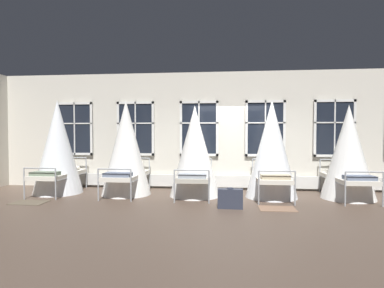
% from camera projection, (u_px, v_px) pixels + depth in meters
% --- Properties ---
extents(ground, '(27.02, 27.02, 0.00)m').
position_uv_depth(ground, '(232.00, 196.00, 8.72)').
color(ground, '#4C3D33').
extents(back_wall_with_windows, '(14.51, 0.10, 3.53)m').
position_uv_depth(back_wall_with_windows, '(232.00, 131.00, 9.74)').
color(back_wall_with_windows, beige).
rests_on(back_wall_with_windows, ground).
extents(window_bank, '(11.00, 0.10, 2.59)m').
position_uv_depth(window_bank, '(232.00, 155.00, 9.64)').
color(window_bank, black).
rests_on(window_bank, ground).
extents(cot_first, '(1.36, 1.93, 2.63)m').
position_uv_depth(cot_first, '(58.00, 148.00, 9.09)').
color(cot_first, '#9EA3A8').
rests_on(cot_first, ground).
extents(cot_second, '(1.36, 1.91, 2.60)m').
position_uv_depth(cot_second, '(126.00, 149.00, 8.88)').
color(cot_second, '#9EA3A8').
rests_on(cot_second, ground).
extents(cot_third, '(1.36, 1.92, 2.43)m').
position_uv_depth(cot_third, '(195.00, 152.00, 8.67)').
color(cot_third, '#9EA3A8').
rests_on(cot_third, ground).
extents(cot_fourth, '(1.36, 1.91, 2.56)m').
position_uv_depth(cot_fourth, '(272.00, 150.00, 8.48)').
color(cot_fourth, '#9EA3A8').
rests_on(cot_fourth, ground).
extents(cot_fifth, '(1.36, 1.93, 2.43)m').
position_uv_depth(cot_fifth, '(348.00, 153.00, 8.32)').
color(cot_fifth, '#9EA3A8').
rests_on(cot_fifth, ground).
extents(rug_first, '(0.80, 0.56, 0.01)m').
position_uv_depth(rug_first, '(29.00, 203.00, 7.84)').
color(rug_first, brown).
rests_on(rug_first, ground).
extents(rug_fourth, '(0.81, 0.57, 0.01)m').
position_uv_depth(rug_fourth, '(277.00, 209.00, 7.20)').
color(rug_fourth, brown).
rests_on(rug_fourth, ground).
extents(suitcase_dark, '(0.56, 0.22, 0.47)m').
position_uv_depth(suitcase_dark, '(230.00, 199.00, 7.24)').
color(suitcase_dark, '#2D3342').
rests_on(suitcase_dark, ground).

